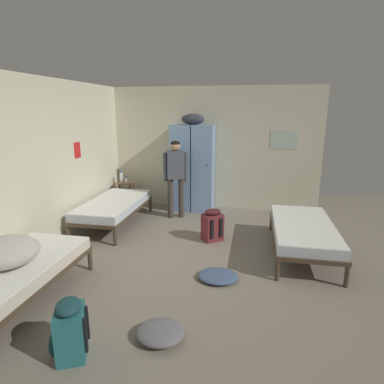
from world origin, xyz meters
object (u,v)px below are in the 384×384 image
object	(u,v)px
bed_right	(303,230)
bed_left_front	(13,274)
locker_bank	(193,166)
shelf_unit	(125,192)
clothes_pile_denim	(218,276)
person_traveler	(176,172)
backpack_teal	(69,330)
clothes_pile_grey	(160,332)
lotion_bottle	(127,180)
bedding_heap	(6,252)
water_bottle	(121,177)
bed_left_rear	(114,206)
backpack_maroon	(212,225)

from	to	relation	value
bed_right	bed_left_front	world-z (taller)	same
locker_bank	bed_right	world-z (taller)	locker_bank
shelf_unit	clothes_pile_denim	distance (m)	3.73
locker_bank	bed_left_front	distance (m)	4.18
person_traveler	shelf_unit	bearing A→B (deg)	160.29
bed_right	clothes_pile_denim	size ratio (longest dim) A/B	3.59
backpack_teal	clothes_pile_grey	world-z (taller)	backpack_teal
shelf_unit	locker_bank	bearing A→B (deg)	4.30
lotion_bottle	bedding_heap	bearing A→B (deg)	-88.01
backpack_teal	clothes_pile_grey	distance (m)	0.83
bed_left_front	lotion_bottle	xyz separation A→B (m)	(-0.18, 3.77, 0.25)
bedding_heap	clothes_pile_denim	world-z (taller)	bedding_heap
locker_bank	clothes_pile_denim	size ratio (longest dim) A/B	3.91
bed_right	clothes_pile_grey	distance (m)	2.79
backpack_teal	water_bottle	bearing A→B (deg)	107.14
bed_left_front	lotion_bottle	world-z (taller)	lotion_bottle
bed_right	water_bottle	xyz separation A→B (m)	(-3.69, 1.80, 0.30)
bed_right	person_traveler	bearing A→B (deg)	150.27
backpack_teal	bedding_heap	bearing A→B (deg)	150.73
shelf_unit	bed_right	world-z (taller)	shelf_unit
locker_bank	backpack_teal	size ratio (longest dim) A/B	3.76
water_bottle	lotion_bottle	xyz separation A→B (m)	(0.15, -0.06, -0.05)
bed_right	person_traveler	world-z (taller)	person_traveler
clothes_pile_grey	water_bottle	bearing A→B (deg)	117.19
bed_right	backpack_teal	xyz separation A→B (m)	(-2.32, -2.63, -0.12)
bed_left_rear	bed_right	distance (m)	3.42
bed_right	backpack_teal	bearing A→B (deg)	-131.36
shelf_unit	bed_left_rear	bearing A→B (deg)	-77.74
bed_left_front	water_bottle	xyz separation A→B (m)	(-0.33, 3.83, 0.30)
lotion_bottle	water_bottle	bearing A→B (deg)	158.20
locker_bank	bed_left_rear	bearing A→B (deg)	-135.46
bedding_heap	water_bottle	xyz separation A→B (m)	(-0.28, 3.83, 0.04)
locker_bank	lotion_bottle	world-z (taller)	locker_bank
backpack_maroon	clothes_pile_grey	distance (m)	2.54
clothes_pile_grey	person_traveler	bearing A→B (deg)	101.24
locker_bank	clothes_pile_grey	world-z (taller)	locker_bank
person_traveler	backpack_teal	xyz separation A→B (m)	(-0.01, -3.95, -0.68)
bed_left_front	bedding_heap	xyz separation A→B (m)	(-0.05, 0.01, 0.26)
lotion_bottle	clothes_pile_denim	distance (m)	3.69
bedding_heap	backpack_teal	xyz separation A→B (m)	(1.09, -0.61, -0.38)
locker_bank	shelf_unit	bearing A→B (deg)	-175.70
lotion_bottle	clothes_pile_denim	size ratio (longest dim) A/B	0.28
bed_left_front	backpack_teal	world-z (taller)	backpack_teal
shelf_unit	backpack_teal	world-z (taller)	shelf_unit
person_traveler	water_bottle	bearing A→B (deg)	160.61
bed_left_front	person_traveler	distance (m)	3.55
bed_left_rear	backpack_teal	size ratio (longest dim) A/B	3.45
clothes_pile_grey	bed_left_front	bearing A→B (deg)	172.34
bedding_heap	backpack_teal	distance (m)	1.30
locker_bank	bed_left_front	size ratio (longest dim) A/B	1.09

